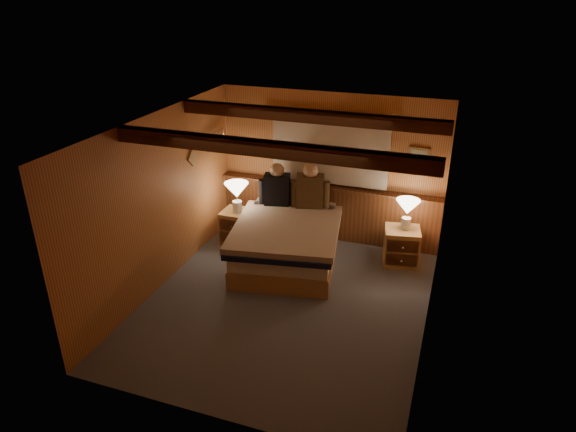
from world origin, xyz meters
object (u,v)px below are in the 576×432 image
at_px(nightstand_left, 238,227).
at_px(lamp_left, 237,192).
at_px(person_left, 277,187).
at_px(duffel_bag, 260,234).
at_px(person_right, 310,189).
at_px(nightstand_right, 401,246).
at_px(bed, 287,242).
at_px(lamp_right, 408,209).

xyz_separation_m(nightstand_left, lamp_left, (0.01, -0.03, 0.62)).
distance_m(person_left, duffel_bag, 0.83).
xyz_separation_m(person_right, duffel_bag, (-0.75, -0.27, -0.80)).
xyz_separation_m(nightstand_right, duffel_bag, (-2.24, -0.11, -0.12)).
distance_m(bed, lamp_right, 1.84).
xyz_separation_m(lamp_left, person_left, (0.57, 0.28, 0.05)).
bearing_deg(person_left, lamp_right, -13.58).
height_order(nightstand_right, duffel_bag, nightstand_right).
bearing_deg(lamp_left, duffel_bag, 15.32).
height_order(nightstand_left, lamp_right, lamp_right).
height_order(lamp_left, duffel_bag, lamp_left).
bearing_deg(duffel_bag, lamp_left, -158.98).
xyz_separation_m(lamp_right, person_right, (-1.52, 0.11, 0.07)).
distance_m(lamp_left, lamp_right, 2.63).
relative_size(nightstand_left, nightstand_right, 0.93).
xyz_separation_m(nightstand_right, person_right, (-1.49, 0.16, 0.67)).
relative_size(person_left, duffel_bag, 1.32).
height_order(person_left, duffel_bag, person_left).
relative_size(nightstand_left, person_right, 0.73).
bearing_deg(lamp_right, person_right, 175.97).
bearing_deg(lamp_left, bed, -19.61).
bearing_deg(person_right, nightstand_right, -19.69).
height_order(nightstand_left, nightstand_right, nightstand_right).
bearing_deg(person_left, duffel_bag, -152.99).
relative_size(bed, person_left, 3.03).
bearing_deg(lamp_right, bed, -160.07).
distance_m(nightstand_right, person_right, 1.65).
bearing_deg(lamp_left, lamp_right, 5.59).
distance_m(bed, nightstand_left, 1.05).
distance_m(nightstand_left, person_right, 1.34).
bearing_deg(person_right, lamp_right, -17.76).
height_order(person_left, person_right, person_right).
height_order(bed, duffel_bag, bed).
relative_size(person_right, duffel_bag, 1.39).
relative_size(lamp_right, person_right, 0.61).
bearing_deg(nightstand_left, lamp_left, -65.88).
relative_size(bed, duffel_bag, 4.01).
bearing_deg(nightstand_right, duffel_bag, 172.02).
xyz_separation_m(nightstand_left, nightstand_right, (2.60, 0.18, 0.01)).
xyz_separation_m(nightstand_left, person_left, (0.58, 0.25, 0.67)).
xyz_separation_m(bed, lamp_left, (-0.96, 0.34, 0.55)).
xyz_separation_m(nightstand_right, lamp_left, (-2.58, -0.21, 0.61)).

